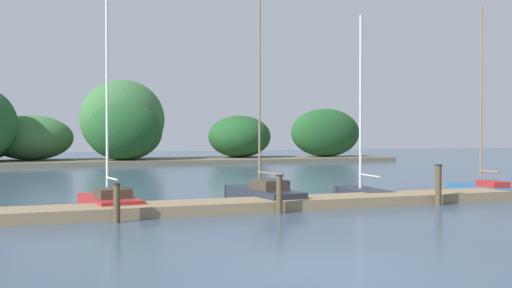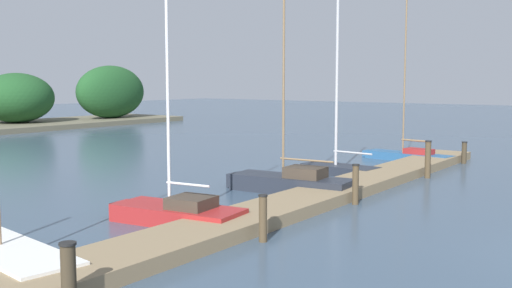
% 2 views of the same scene
% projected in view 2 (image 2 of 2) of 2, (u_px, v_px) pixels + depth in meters
% --- Properties ---
extents(dock_pier, '(30.36, 1.80, 0.35)m').
position_uv_depth(dock_pier, '(282.00, 208.00, 16.96)').
color(dock_pier, '#847051').
rests_on(dock_pier, ground).
extents(sailboat_1, '(1.90, 4.56, 5.87)m').
position_uv_depth(sailboat_1, '(3.00, 254.00, 12.27)').
color(sailboat_1, white).
rests_on(sailboat_1, ground).
extents(sailboat_2, '(1.79, 3.93, 8.18)m').
position_uv_depth(sailboat_2, '(175.00, 210.00, 15.85)').
color(sailboat_2, maroon).
rests_on(sailboat_2, ground).
extents(sailboat_3, '(1.64, 4.57, 7.92)m').
position_uv_depth(sailboat_3, '(288.00, 181.00, 20.22)').
color(sailboat_3, '#232833').
rests_on(sailboat_3, ground).
extents(sailboat_4, '(1.49, 3.37, 7.32)m').
position_uv_depth(sailboat_4, '(337.00, 164.00, 24.16)').
color(sailboat_4, '#232833').
rests_on(sailboat_4, ground).
extents(sailboat_5, '(1.57, 4.54, 7.97)m').
position_uv_depth(sailboat_5, '(406.00, 154.00, 28.20)').
color(sailboat_5, '#285684').
rests_on(sailboat_5, ground).
extents(mooring_piling_1, '(0.29, 0.29, 1.15)m').
position_uv_depth(mooring_piling_1, '(69.00, 276.00, 9.81)').
color(mooring_piling_1, '#3D3323').
rests_on(mooring_piling_1, ground).
extents(mooring_piling_2, '(0.22, 0.22, 1.13)m').
position_uv_depth(mooring_piling_2, '(263.00, 218.00, 14.00)').
color(mooring_piling_2, '#4C3D28').
rests_on(mooring_piling_2, ground).
extents(mooring_piling_3, '(0.23, 0.23, 1.24)m').
position_uv_depth(mooring_piling_3, '(356.00, 184.00, 18.21)').
color(mooring_piling_3, '#4C3D28').
rests_on(mooring_piling_3, ground).
extents(mooring_piling_4, '(0.26, 0.26, 1.46)m').
position_uv_depth(mooring_piling_4, '(428.00, 159.00, 23.12)').
color(mooring_piling_4, '#4C3D28').
rests_on(mooring_piling_4, ground).
extents(mooring_piling_5, '(0.26, 0.26, 1.00)m').
position_uv_depth(mooring_piling_5, '(464.00, 152.00, 27.14)').
color(mooring_piling_5, '#3D3323').
rests_on(mooring_piling_5, ground).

